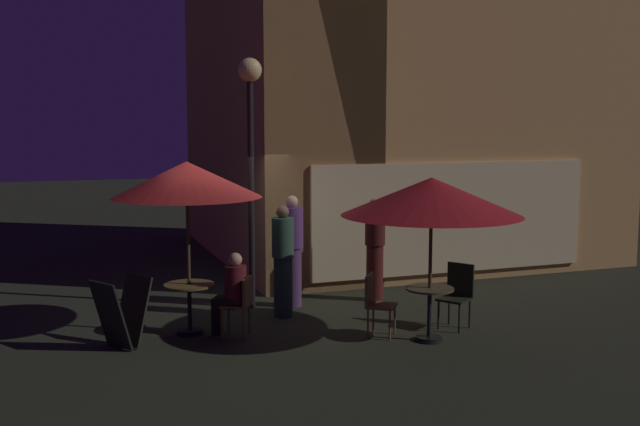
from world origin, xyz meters
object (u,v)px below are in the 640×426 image
Objects in this scene: cafe_table_0 at (430,304)px; cafe_chair_0 at (376,299)px; patron_seated_0 at (232,289)px; patio_umbrella_0 at (431,197)px; street_lamp_near_corner at (250,120)px; cafe_chair_2 at (241,300)px; patron_standing_1 at (375,249)px; patron_standing_3 at (283,261)px; cafe_table_1 at (189,298)px; cafe_chair_1 at (458,290)px; menu_sandwich_board at (122,312)px; patio_umbrella_1 at (187,180)px; patron_standing_2 at (292,251)px.

cafe_chair_0 is (-0.61, 0.48, 0.01)m from cafe_table_0.
patron_seated_0 is (-1.94, 0.70, 0.15)m from cafe_chair_0.
patio_umbrella_0 is at bearing 0.00° from cafe_chair_0.
cafe_chair_2 is at bearing -110.07° from street_lamp_near_corner.
cafe_chair_0 is at bearing -168.94° from cafe_chair_2.
cafe_chair_2 is at bearing -180.00° from patron_seated_0.
street_lamp_near_corner is 4.56× the size of cafe_chair_0.
patron_standing_1 is (2.12, -0.22, -2.20)m from street_lamp_near_corner.
patron_standing_1 reaches higher than patron_standing_3.
patron_seated_0 reaches higher than cafe_table_0.
cafe_chair_2 is 0.49× the size of patron_standing_3.
cafe_table_1 is 3.96m from cafe_chair_1.
cafe_chair_2 is 0.71× the size of patron_seated_0.
cafe_chair_1 is (0.72, 0.47, -1.47)m from patio_umbrella_0.
menu_sandwich_board is 4.85m from cafe_chair_1.
cafe_table_0 reaches higher than cafe_table_1.
patron_standing_3 is (2.54, 0.79, 0.40)m from menu_sandwich_board.
cafe_chair_1 is (2.58, -2.21, -2.53)m from street_lamp_near_corner.
patron_standing_3 reaches higher than patron_seated_0.
patron_standing_3 is at bearing -112.43° from patron_seated_0.
street_lamp_near_corner reaches higher than cafe_chair_0.
patio_umbrella_1 is 1.88m from cafe_chair_2.
patron_standing_2 is at bearing -1.15° from patron_standing_1.
menu_sandwich_board is 4.24m from cafe_table_0.
cafe_chair_0 is 1.04× the size of cafe_chair_2.
patio_umbrella_0 is at bearing -55.31° from street_lamp_near_corner.
street_lamp_near_corner reaches higher than menu_sandwich_board.
street_lamp_near_corner is 2.34m from patron_standing_3.
patron_seated_0 is (1.53, 0.02, 0.20)m from menu_sandwich_board.
patron_standing_3 is (-1.54, 1.94, 0.36)m from cafe_table_0.
patio_umbrella_1 reaches higher than patron_standing_3.
street_lamp_near_corner is 3.60m from cafe_chair_0.
cafe_chair_2 is (-1.82, 0.63, -0.01)m from cafe_chair_0.
menu_sandwich_board is 0.53× the size of patron_standing_3.
cafe_chair_1 reaches higher than menu_sandwich_board.
cafe_table_0 is at bearing 0.00° from cafe_chair_1.
patio_umbrella_0 reaches higher than menu_sandwich_board.
patio_umbrella_0 reaches higher than patron_seated_0.
street_lamp_near_corner is 4.24× the size of cafe_chair_1.
cafe_chair_0 is 1.33m from cafe_chair_1.
cafe_chair_0 is 0.51× the size of patron_standing_3.
patio_umbrella_0 is 3.44m from patio_umbrella_1.
cafe_table_0 is (4.08, -1.15, 0.04)m from menu_sandwich_board.
patio_umbrella_0 is at bearing -67.51° from patron_standing_3.
street_lamp_near_corner reaches higher than cafe_table_0.
patron_standing_2 reaches higher than cafe_table_0.
menu_sandwich_board is at bearing -160.77° from cafe_table_1.
patron_seated_0 is 1.28m from patron_standing_3.
patron_standing_1 is (0.27, 2.45, 0.36)m from cafe_table_0.
patron_standing_2 is at bearing 115.38° from patio_umbrella_0.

